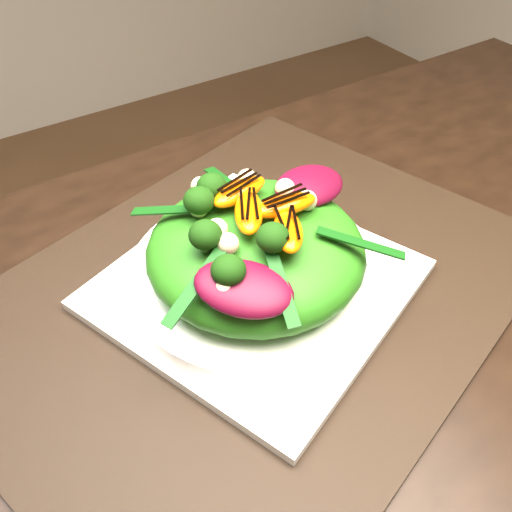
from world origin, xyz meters
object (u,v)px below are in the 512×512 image
lettuce_mound (256,250)px  placemat (256,289)px  plate_base (256,284)px  dining_table (288,447)px  orange_segment (222,212)px  salad_bowl (256,274)px

lettuce_mound → placemat: bearing=45.0°
placemat → plate_base: (-0.00, 0.00, 0.01)m
dining_table → orange_segment: bearing=76.1°
dining_table → orange_segment: size_ratio=25.96×
dining_table → placemat: 0.16m
lettuce_mound → orange_segment: size_ratio=3.36×
plate_base → lettuce_mound: lettuce_mound is taller
salad_bowl → lettuce_mound: bearing=0.0°
salad_bowl → lettuce_mound: size_ratio=1.20×
placemat → lettuce_mound: (-0.00, -0.00, 0.05)m
placemat → salad_bowl: salad_bowl is taller
plate_base → orange_segment: bearing=138.7°
salad_bowl → orange_segment: orange_segment is taller
dining_table → orange_segment: 0.21m
dining_table → salad_bowl: 0.17m
salad_bowl → orange_segment: 0.08m
dining_table → plate_base: (0.06, 0.15, 0.03)m
dining_table → placemat: dining_table is taller
placemat → salad_bowl: 0.02m
dining_table → salad_bowl: (0.06, 0.15, 0.04)m
placemat → orange_segment: (-0.02, 0.02, 0.10)m
placemat → salad_bowl: (-0.00, -0.00, 0.02)m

